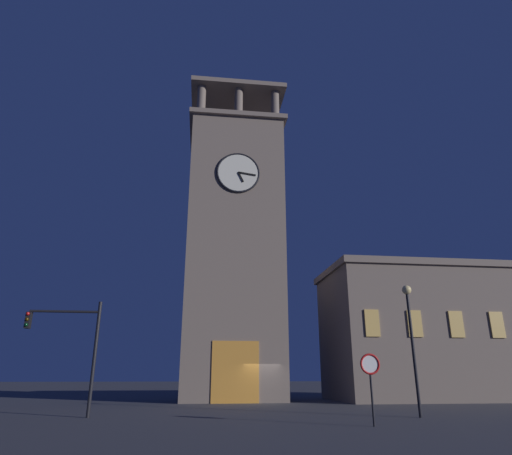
# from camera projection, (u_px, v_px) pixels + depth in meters

# --- Properties ---
(ground_plane) EXTENTS (200.00, 200.00, 0.00)m
(ground_plane) POSITION_uv_depth(u_px,v_px,m) (262.00, 403.00, 28.86)
(ground_plane) COLOR #424247
(clocktower) EXTENTS (8.02, 7.08, 27.85)m
(clocktower) POSITION_uv_depth(u_px,v_px,m) (234.00, 249.00, 35.44)
(clocktower) COLOR #75665B
(clocktower) RESTS_ON ground_plane
(adjacent_wing_building) EXTENTS (18.59, 8.53, 9.79)m
(adjacent_wing_building) POSITION_uv_depth(u_px,v_px,m) (446.00, 333.00, 34.19)
(adjacent_wing_building) COLOR #75665B
(adjacent_wing_building) RESTS_ON ground_plane
(traffic_signal_near) EXTENTS (3.33, 0.41, 5.09)m
(traffic_signal_near) POSITION_uv_depth(u_px,v_px,m) (71.00, 339.00, 20.16)
(traffic_signal_near) COLOR black
(traffic_signal_near) RESTS_ON ground_plane
(street_lamp) EXTENTS (0.44, 0.44, 5.90)m
(street_lamp) POSITION_uv_depth(u_px,v_px,m) (410.00, 325.00, 20.56)
(street_lamp) COLOR black
(street_lamp) RESTS_ON ground_plane
(no_horn_sign) EXTENTS (0.78, 0.14, 2.57)m
(no_horn_sign) POSITION_uv_depth(u_px,v_px,m) (370.00, 369.00, 16.53)
(no_horn_sign) COLOR black
(no_horn_sign) RESTS_ON ground_plane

